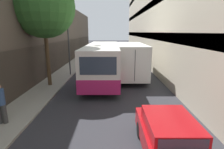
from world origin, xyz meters
TOP-DOWN VIEW (x-y plane):
  - ground_plane at (0.00, 15.00)m, footprint 150.00×150.00m
  - sidewalk_left at (-4.68, 15.00)m, footprint 2.09×60.00m
  - building_left_shopfront at (-6.83, 15.00)m, footprint 2.40×60.00m
  - car_hatchback at (1.99, 5.97)m, footprint 1.76×3.88m
  - bus at (-0.70, 15.69)m, footprint 2.62×10.04m
  - box_truck at (1.72, 17.11)m, footprint 2.35×8.72m
  - panel_van at (-1.70, 26.02)m, footprint 1.91×4.49m
  - pedestrian at (-4.76, 8.00)m, footprint 0.42×0.40m
  - street_lamp at (-3.89, 17.18)m, footprint 0.36×0.80m
  - street_tree_left at (-4.68, 13.82)m, footprint 4.41×4.41m

SIDE VIEW (x-z plane):
  - ground_plane at x=0.00m, z-range 0.00..0.00m
  - sidewalk_left at x=-4.68m, z-range 0.00..0.10m
  - car_hatchback at x=1.99m, z-range 0.02..1.38m
  - pedestrian at x=-4.76m, z-range 0.17..1.98m
  - panel_van at x=-1.70m, z-range 0.11..2.07m
  - bus at x=-0.70m, z-range 0.09..3.11m
  - box_truck at x=1.72m, z-range 0.10..3.14m
  - building_left_shopfront at x=-6.83m, z-range -0.35..7.23m
  - street_lamp at x=-3.89m, z-range 1.52..9.71m
  - street_tree_left at x=-4.68m, z-range 1.83..9.74m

